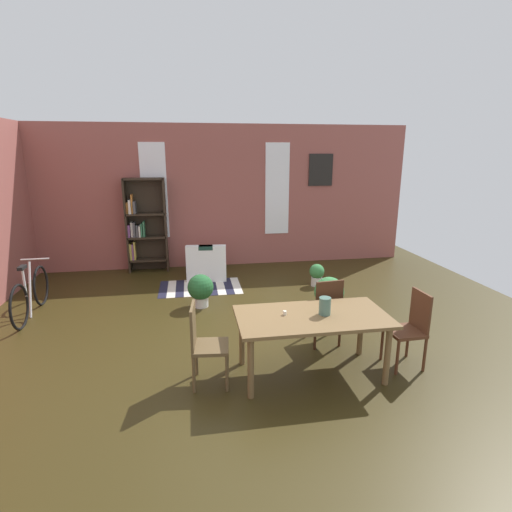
{
  "coord_description": "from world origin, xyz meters",
  "views": [
    {
      "loc": [
        -0.62,
        -5.16,
        2.57
      ],
      "look_at": [
        0.45,
        1.25,
        0.86
      ],
      "focal_mm": 27.87,
      "sensor_mm": 36.0,
      "label": 1
    }
  ],
  "objects_px": {
    "dining_chair_far_right": "(325,309)",
    "potted_plant_window": "(317,274)",
    "dining_chair_head_right": "(411,326)",
    "vase_on_table": "(325,306)",
    "bookshelf_tall": "(144,225)",
    "armchair_white": "(207,265)",
    "bicycle_second": "(31,294)",
    "potted_plant_by_shelf": "(329,294)",
    "potted_plant_corner": "(201,289)",
    "dining_table": "(312,322)",
    "dining_chair_head_left": "(204,342)"
  },
  "relations": [
    {
      "from": "dining_chair_far_right",
      "to": "potted_plant_window",
      "type": "distance_m",
      "value": 2.5
    },
    {
      "from": "dining_chair_far_right",
      "to": "dining_chair_head_right",
      "type": "distance_m",
      "value": 1.09
    },
    {
      "from": "vase_on_table",
      "to": "bookshelf_tall",
      "type": "bearing_deg",
      "value": 117.94
    },
    {
      "from": "armchair_white",
      "to": "bicycle_second",
      "type": "distance_m",
      "value": 3.27
    },
    {
      "from": "bookshelf_tall",
      "to": "potted_plant_by_shelf",
      "type": "xyz_separation_m",
      "value": [
        3.16,
        -3.03,
        -0.67
      ]
    },
    {
      "from": "potted_plant_corner",
      "to": "potted_plant_window",
      "type": "xyz_separation_m",
      "value": [
        2.29,
        0.73,
        -0.08
      ]
    },
    {
      "from": "dining_table",
      "to": "bookshelf_tall",
      "type": "distance_m",
      "value": 5.26
    },
    {
      "from": "dining_chair_head_right",
      "to": "potted_plant_corner",
      "type": "distance_m",
      "value": 3.41
    },
    {
      "from": "bicycle_second",
      "to": "potted_plant_window",
      "type": "relative_size",
      "value": 3.87
    },
    {
      "from": "vase_on_table",
      "to": "bookshelf_tall",
      "type": "xyz_separation_m",
      "value": [
        -2.49,
        4.7,
        0.17
      ]
    },
    {
      "from": "potted_plant_by_shelf",
      "to": "potted_plant_corner",
      "type": "distance_m",
      "value": 2.14
    },
    {
      "from": "bicycle_second",
      "to": "armchair_white",
      "type": "bearing_deg",
      "value": 27.89
    },
    {
      "from": "vase_on_table",
      "to": "bicycle_second",
      "type": "height_order",
      "value": "vase_on_table"
    },
    {
      "from": "dining_chair_far_right",
      "to": "dining_chair_head_left",
      "type": "bearing_deg",
      "value": -157.65
    },
    {
      "from": "bookshelf_tall",
      "to": "armchair_white",
      "type": "bearing_deg",
      "value": -28.76
    },
    {
      "from": "vase_on_table",
      "to": "potted_plant_window",
      "type": "height_order",
      "value": "vase_on_table"
    },
    {
      "from": "dining_table",
      "to": "dining_chair_head_right",
      "type": "xyz_separation_m",
      "value": [
        1.25,
        0.0,
        -0.15
      ]
    },
    {
      "from": "vase_on_table",
      "to": "dining_chair_head_left",
      "type": "xyz_separation_m",
      "value": [
        -1.39,
        0.01,
        -0.34
      ]
    },
    {
      "from": "armchair_white",
      "to": "bicycle_second",
      "type": "height_order",
      "value": "bicycle_second"
    },
    {
      "from": "potted_plant_by_shelf",
      "to": "potted_plant_corner",
      "type": "relative_size",
      "value": 1.11
    },
    {
      "from": "dining_chair_far_right",
      "to": "dining_table",
      "type": "bearing_deg",
      "value": -120.33
    },
    {
      "from": "dining_chair_far_right",
      "to": "vase_on_table",
      "type": "bearing_deg",
      "value": -110.51
    },
    {
      "from": "dining_chair_far_right",
      "to": "potted_plant_window",
      "type": "relative_size",
      "value": 2.17
    },
    {
      "from": "dining_table",
      "to": "bookshelf_tall",
      "type": "relative_size",
      "value": 0.86
    },
    {
      "from": "armchair_white",
      "to": "dining_chair_head_left",
      "type": "bearing_deg",
      "value": -93.07
    },
    {
      "from": "vase_on_table",
      "to": "potted_plant_window",
      "type": "distance_m",
      "value": 3.28
    },
    {
      "from": "dining_chair_far_right",
      "to": "armchair_white",
      "type": "bearing_deg",
      "value": 113.57
    },
    {
      "from": "armchair_white",
      "to": "potted_plant_by_shelf",
      "type": "distance_m",
      "value": 2.96
    },
    {
      "from": "vase_on_table",
      "to": "dining_chair_far_right",
      "type": "relative_size",
      "value": 0.22
    },
    {
      "from": "dining_table",
      "to": "potted_plant_by_shelf",
      "type": "distance_m",
      "value": 1.88
    },
    {
      "from": "dining_chair_head_left",
      "to": "armchair_white",
      "type": "bearing_deg",
      "value": 86.93
    },
    {
      "from": "potted_plant_corner",
      "to": "bookshelf_tall",
      "type": "bearing_deg",
      "value": 115.73
    },
    {
      "from": "dining_table",
      "to": "potted_plant_corner",
      "type": "bearing_deg",
      "value": 117.34
    },
    {
      "from": "dining_chair_head_left",
      "to": "potted_plant_by_shelf",
      "type": "height_order",
      "value": "dining_chair_head_left"
    },
    {
      "from": "dining_chair_head_right",
      "to": "potted_plant_by_shelf",
      "type": "distance_m",
      "value": 1.73
    },
    {
      "from": "dining_chair_far_right",
      "to": "bicycle_second",
      "type": "xyz_separation_m",
      "value": [
        -4.32,
        1.76,
        -0.16
      ]
    },
    {
      "from": "bicycle_second",
      "to": "potted_plant_corner",
      "type": "distance_m",
      "value": 2.71
    },
    {
      "from": "potted_plant_corner",
      "to": "dining_table",
      "type": "bearing_deg",
      "value": -62.66
    },
    {
      "from": "armchair_white",
      "to": "potted_plant_by_shelf",
      "type": "relative_size",
      "value": 1.37
    },
    {
      "from": "dining_chair_head_left",
      "to": "bookshelf_tall",
      "type": "bearing_deg",
      "value": 103.18
    },
    {
      "from": "bookshelf_tall",
      "to": "vase_on_table",
      "type": "bearing_deg",
      "value": -62.06
    },
    {
      "from": "potted_plant_by_shelf",
      "to": "bookshelf_tall",
      "type": "bearing_deg",
      "value": 136.16
    },
    {
      "from": "dining_chair_far_right",
      "to": "dining_chair_head_right",
      "type": "relative_size",
      "value": 1.0
    },
    {
      "from": "vase_on_table",
      "to": "dining_chair_head_left",
      "type": "distance_m",
      "value": 1.43
    },
    {
      "from": "dining_table",
      "to": "dining_chair_head_left",
      "type": "relative_size",
      "value": 1.84
    },
    {
      "from": "dining_chair_head_right",
      "to": "bookshelf_tall",
      "type": "distance_m",
      "value": 5.93
    },
    {
      "from": "dining_table",
      "to": "potted_plant_window",
      "type": "relative_size",
      "value": 3.99
    },
    {
      "from": "dining_table",
      "to": "bookshelf_tall",
      "type": "height_order",
      "value": "bookshelf_tall"
    },
    {
      "from": "dining_chair_far_right",
      "to": "potted_plant_by_shelf",
      "type": "xyz_separation_m",
      "value": [
        0.41,
        0.98,
        -0.17
      ]
    },
    {
      "from": "dining_chair_head_right",
      "to": "potted_plant_corner",
      "type": "relative_size",
      "value": 1.67
    }
  ]
}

